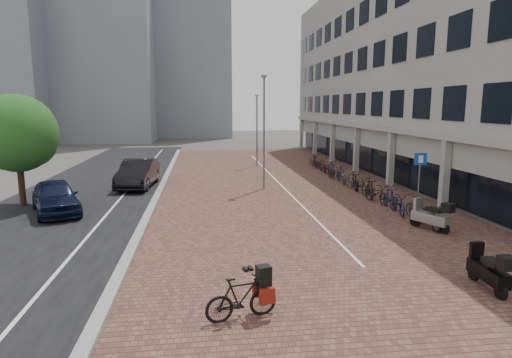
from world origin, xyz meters
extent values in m
plane|color=#474442|center=(0.00, 0.00, 0.00)|extent=(140.00, 140.00, 0.00)
cube|color=brown|center=(2.00, 12.00, 0.01)|extent=(14.50, 42.00, 0.04)
cube|color=black|center=(-9.00, 12.00, 0.01)|extent=(8.00, 50.00, 0.03)
cube|color=gray|center=(-5.10, 12.00, 0.07)|extent=(0.35, 42.00, 0.14)
cube|color=white|center=(-7.00, 12.00, 0.02)|extent=(0.12, 44.00, 0.00)
cube|color=white|center=(2.20, 12.00, 0.04)|extent=(0.10, 30.00, 0.00)
cube|color=#9E9E99|center=(13.00, 16.00, 8.50)|extent=(8.00, 40.00, 13.00)
cube|color=black|center=(9.60, 16.00, 1.70)|extent=(0.15, 38.00, 3.20)
cube|color=#9E9E99|center=(9.40, 16.00, 3.45)|extent=(1.60, 38.00, 0.30)
cube|color=#9E9E99|center=(8.80, 4.00, 1.70)|extent=(0.35, 0.35, 3.40)
cube|color=#9E9E99|center=(8.80, 10.00, 1.70)|extent=(0.35, 0.35, 3.40)
cube|color=#9E9E99|center=(8.80, 16.00, 1.70)|extent=(0.35, 0.35, 3.40)
cube|color=#9E9E99|center=(8.80, 22.00, 1.70)|extent=(0.35, 0.35, 3.40)
cube|color=#9E9E99|center=(8.80, 28.00, 1.70)|extent=(0.35, 0.35, 3.40)
cube|color=#9E9E99|center=(8.80, 34.00, 1.70)|extent=(0.35, 0.35, 3.40)
cube|color=gray|center=(-16.00, 48.00, 16.00)|extent=(14.00, 12.00, 32.00)
cube|color=gray|center=(-4.00, 55.00, 13.00)|extent=(12.00, 10.00, 26.00)
cube|color=gray|center=(-26.00, 42.00, 10.00)|extent=(10.00, 10.00, 20.00)
imported|color=black|center=(-9.36, 5.39, 0.77)|extent=(3.44, 4.87, 1.54)
imported|color=black|center=(-6.50, 11.61, 0.84)|extent=(2.20, 5.22, 1.68)
imported|color=black|center=(-1.81, -5.73, 0.53)|extent=(1.82, 0.90, 1.05)
cube|color=black|center=(-1.81, -5.73, 1.00)|extent=(0.38, 0.36, 0.47)
cube|color=maroon|center=(-2.03, -5.73, 0.58)|extent=(0.38, 0.19, 0.37)
cube|color=maroon|center=(-1.59, -5.73, 0.58)|extent=(0.38, 0.19, 0.37)
cylinder|color=slate|center=(7.50, 3.97, 1.25)|extent=(0.07, 0.07, 2.49)
cube|color=#0D49AB|center=(7.50, 3.94, 2.44)|extent=(0.56, 0.15, 0.57)
cylinder|color=gray|center=(0.95, 9.92, 3.27)|extent=(0.12, 0.12, 6.54)
cylinder|color=slate|center=(1.78, 19.64, 2.83)|extent=(0.12, 0.12, 5.66)
cylinder|color=#382619|center=(-11.47, 7.16, 1.20)|extent=(0.31, 0.31, 2.39)
sphere|color=#204E1B|center=(-11.47, 7.16, 3.59)|extent=(3.76, 3.76, 3.76)
sphere|color=#204E1B|center=(-11.04, 7.68, 3.07)|extent=(2.39, 2.39, 2.39)
imported|color=black|center=(6.44, 1.00, 0.52)|extent=(0.77, 2.00, 1.04)
imported|color=#232328|center=(6.51, 2.15, 0.53)|extent=(0.60, 1.77, 1.05)
imported|color=#15193B|center=(6.24, 3.30, 0.52)|extent=(1.03, 2.06, 1.04)
imported|color=black|center=(6.30, 4.45, 0.53)|extent=(0.67, 1.79, 1.05)
imported|color=black|center=(6.12, 5.60, 0.52)|extent=(1.09, 2.07, 1.04)
imported|color=black|center=(6.24, 6.75, 0.53)|extent=(0.80, 1.81, 1.05)
imported|color=black|center=(6.14, 7.90, 0.52)|extent=(0.70, 1.98, 1.04)
imported|color=black|center=(6.19, 9.05, 0.53)|extent=(0.76, 1.80, 1.05)
imported|color=#53504B|center=(6.13, 10.20, 0.52)|extent=(0.76, 2.00, 1.04)
imported|color=#131535|center=(6.19, 11.35, 0.53)|extent=(0.53, 1.76, 1.05)
imported|color=black|center=(6.08, 12.50, 0.52)|extent=(0.99, 2.06, 1.04)
imported|color=#151336|center=(6.26, 13.65, 0.53)|extent=(0.68, 1.79, 1.05)
imported|color=black|center=(6.26, 14.80, 0.52)|extent=(0.74, 1.99, 1.04)
imported|color=#421911|center=(6.25, 15.95, 0.53)|extent=(0.59, 1.77, 1.05)
imported|color=black|center=(6.32, 17.10, 0.52)|extent=(0.88, 2.03, 1.04)
imported|color=black|center=(6.23, 18.25, 0.53)|extent=(0.59, 1.77, 1.05)
imported|color=#54514D|center=(6.26, 19.40, 0.52)|extent=(0.83, 2.02, 1.04)
camera|label=1|loc=(-2.66, -15.14, 4.93)|focal=30.56mm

